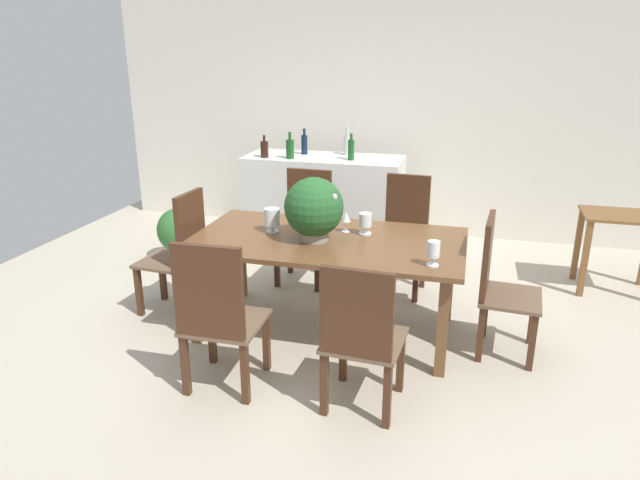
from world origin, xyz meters
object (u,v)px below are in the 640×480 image
object	(u,v)px
chair_foot_end	(497,280)
dining_table	(328,248)
chair_head_end	(181,250)
flower_centerpiece	(314,208)
wine_bottle_amber	(304,144)
potted_plant_floor	(177,233)
crystal_vase_right	(365,222)
kitchen_counter	(323,202)
wine_bottle_clear	(264,149)
wine_bottle_green	(347,145)
chair_far_right	(404,230)
wine_bottle_tall	(351,149)
wine_glass	(346,218)
crystal_vase_center_near	(272,218)
wine_bottle_dark	(290,148)
side_table	(620,234)
chair_near_right	(360,334)
crystal_vase_left	(433,251)
chair_far_left	(307,221)
chair_near_left	(217,313)

from	to	relation	value
chair_foot_end	dining_table	bearing A→B (deg)	95.27
chair_head_end	flower_centerpiece	xyz separation A→B (m)	(1.12, -0.05, 0.44)
wine_bottle_amber	potted_plant_floor	size ratio (longest dim) A/B	0.51
crystal_vase_right	kitchen_counter	size ratio (longest dim) A/B	0.10
dining_table	wine_bottle_clear	distance (m)	2.11
wine_bottle_amber	wine_bottle_clear	bearing A→B (deg)	-139.92
crystal_vase_right	wine_bottle_green	xyz separation A→B (m)	(-0.57, 1.95, 0.24)
chair_far_right	wine_bottle_tall	world-z (taller)	wine_bottle_tall
wine_glass	potted_plant_floor	bearing A→B (deg)	155.32
flower_centerpiece	crystal_vase_center_near	distance (m)	0.39
dining_table	potted_plant_floor	distance (m)	2.16
wine_bottle_dark	potted_plant_floor	xyz separation A→B (m)	(-0.99, -0.68, -0.79)
wine_bottle_tall	side_table	bearing A→B (deg)	-10.25
chair_near_right	potted_plant_floor	size ratio (longest dim) A/B	1.78
chair_far_right	flower_centerpiece	distance (m)	1.24
chair_head_end	wine_glass	distance (m)	1.35
wine_bottle_amber	crystal_vase_right	bearing A→B (deg)	-61.29
flower_centerpiece	wine_bottle_dark	xyz separation A→B (m)	(-0.76, 1.81, 0.09)
wine_bottle_dark	potted_plant_floor	world-z (taller)	wine_bottle_dark
wine_glass	wine_bottle_tall	distance (m)	1.70
crystal_vase_left	wine_bottle_dark	world-z (taller)	wine_bottle_dark
crystal_vase_right	chair_foot_end	bearing A→B (deg)	-9.50
dining_table	chair_head_end	xyz separation A→B (m)	(-1.20, -0.01, -0.12)
chair_far_left	chair_foot_end	bearing A→B (deg)	-27.88
chair_foot_end	wine_bottle_amber	size ratio (longest dim) A/B	3.61
chair_far_right	wine_bottle_tall	size ratio (longest dim) A/B	3.81
chair_near_left	wine_bottle_dark	world-z (taller)	wine_bottle_dark
crystal_vase_right	wine_glass	distance (m)	0.15
chair_head_end	wine_bottle_tall	distance (m)	2.16
side_table	wine_bottle_green	bearing A→B (deg)	164.32
chair_far_right	wine_bottle_dark	size ratio (longest dim) A/B	3.73
dining_table	side_table	size ratio (longest dim) A/B	2.80
chair_near_right	wine_bottle_green	distance (m)	3.23
chair_near_right	crystal_vase_center_near	xyz separation A→B (m)	(-0.88, 1.01, 0.33)
chair_head_end	wine_bottle_tall	size ratio (longest dim) A/B	3.80
chair_near_right	wine_bottle_green	world-z (taller)	wine_bottle_green
dining_table	chair_foot_end	distance (m)	1.22
chair_far_right	crystal_vase_center_near	bearing A→B (deg)	-129.41
crystal_vase_right	potted_plant_floor	world-z (taller)	crystal_vase_right
chair_head_end	wine_glass	world-z (taller)	chair_head_end
chair_near_left	chair_far_left	size ratio (longest dim) A/B	1.00
wine_bottle_dark	chair_near_left	bearing A→B (deg)	-81.63
chair_near_right	wine_bottle_clear	world-z (taller)	wine_bottle_clear
chair_head_end	crystal_vase_left	world-z (taller)	chair_head_end
wine_bottle_tall	flower_centerpiece	bearing A→B (deg)	-86.00
dining_table	wine_bottle_clear	size ratio (longest dim) A/B	8.57
chair_head_end	wine_bottle_tall	world-z (taller)	wine_bottle_tall
crystal_vase_left	kitchen_counter	world-z (taller)	kitchen_counter
chair_near_right	crystal_vase_left	distance (m)	0.77
crystal_vase_center_near	wine_bottle_dark	xyz separation A→B (m)	(-0.40, 1.71, 0.22)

